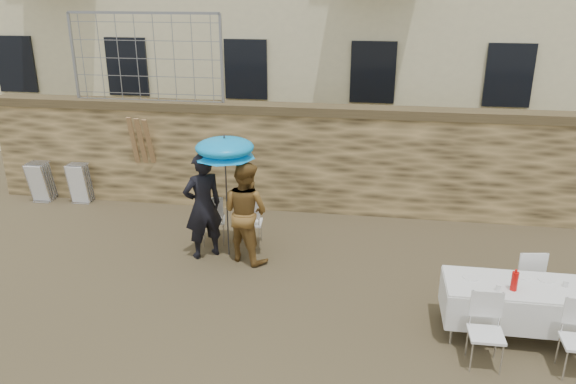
# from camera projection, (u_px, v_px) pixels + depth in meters

# --- Properties ---
(ground) EXTENTS (80.00, 80.00, 0.00)m
(ground) POSITION_uv_depth(u_px,v_px,m) (233.00, 344.00, 7.53)
(ground) COLOR brown
(ground) RESTS_ON ground
(stone_wall) EXTENTS (13.00, 0.50, 2.20)m
(stone_wall) POSITION_uv_depth(u_px,v_px,m) (290.00, 159.00, 11.77)
(stone_wall) COLOR olive
(stone_wall) RESTS_ON ground
(chain_link_fence) EXTENTS (3.20, 0.06, 1.80)m
(chain_link_fence) POSITION_uv_depth(u_px,v_px,m) (146.00, 59.00, 11.52)
(chain_link_fence) COLOR gray
(chain_link_fence) RESTS_ON stone_wall
(man_suit) EXTENTS (0.82, 0.79, 1.90)m
(man_suit) POSITION_uv_depth(u_px,v_px,m) (203.00, 206.00, 9.66)
(man_suit) COLOR black
(man_suit) RESTS_ON ground
(woman_dress) EXTENTS (1.08, 0.99, 1.78)m
(woman_dress) POSITION_uv_depth(u_px,v_px,m) (246.00, 212.00, 9.57)
(woman_dress) COLOR #A87533
(woman_dress) RESTS_ON ground
(umbrella) EXTENTS (1.03, 1.03, 2.03)m
(umbrella) POSITION_uv_depth(u_px,v_px,m) (225.00, 151.00, 9.36)
(umbrella) COLOR #3F3F44
(umbrella) RESTS_ON ground
(couple_chair_left) EXTENTS (0.58, 0.58, 0.96)m
(couple_chair_left) POSITION_uv_depth(u_px,v_px,m) (213.00, 219.00, 10.33)
(couple_chair_left) COLOR white
(couple_chair_left) RESTS_ON ground
(couple_chair_right) EXTENTS (0.52, 0.52, 0.96)m
(couple_chair_right) POSITION_uv_depth(u_px,v_px,m) (250.00, 221.00, 10.23)
(couple_chair_right) COLOR white
(couple_chair_right) RESTS_ON ground
(banquet_table) EXTENTS (2.10, 0.85, 0.78)m
(banquet_table) POSITION_uv_depth(u_px,v_px,m) (526.00, 288.00, 7.47)
(banquet_table) COLOR white
(banquet_table) RESTS_ON ground
(soda_bottle) EXTENTS (0.09, 0.09, 0.26)m
(soda_bottle) POSITION_uv_depth(u_px,v_px,m) (514.00, 281.00, 7.30)
(soda_bottle) COLOR red
(soda_bottle) RESTS_ON banquet_table
(table_chair_front_left) EXTENTS (0.49, 0.49, 0.96)m
(table_chair_front_left) POSITION_uv_depth(u_px,v_px,m) (486.00, 333.00, 6.96)
(table_chair_front_left) COLOR white
(table_chair_front_left) RESTS_ON ground
(table_chair_back) EXTENTS (0.55, 0.55, 0.96)m
(table_chair_back) POSITION_uv_depth(u_px,v_px,m) (525.00, 277.00, 8.27)
(table_chair_back) COLOR white
(table_chair_back) RESTS_ON ground
(chair_stack_left) EXTENTS (0.46, 0.47, 0.92)m
(chair_stack_left) POSITION_uv_depth(u_px,v_px,m) (45.00, 179.00, 12.50)
(chair_stack_left) COLOR white
(chair_stack_left) RESTS_ON ground
(chair_stack_right) EXTENTS (0.46, 0.40, 0.92)m
(chair_stack_right) POSITION_uv_depth(u_px,v_px,m) (83.00, 181.00, 12.37)
(chair_stack_right) COLOR white
(chair_stack_right) RESTS_ON ground
(wood_planks) EXTENTS (0.70, 0.20, 2.00)m
(wood_planks) POSITION_uv_depth(u_px,v_px,m) (151.00, 160.00, 12.01)
(wood_planks) COLOR #A37749
(wood_planks) RESTS_ON ground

